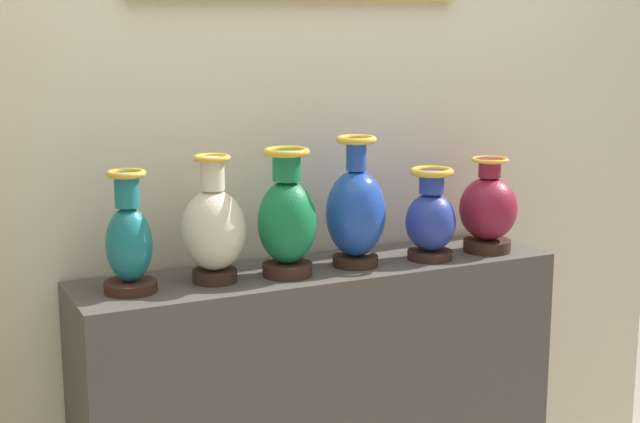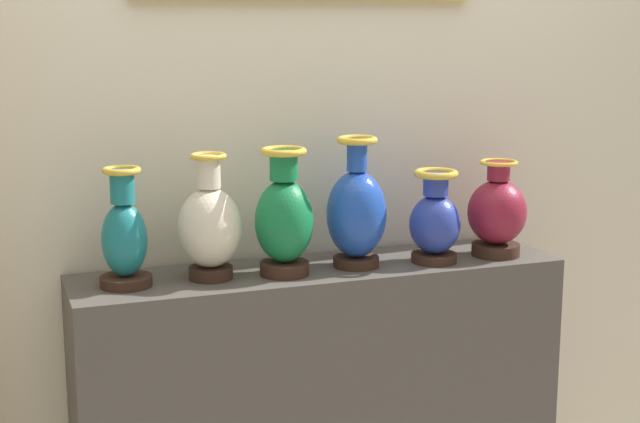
{
  "view_description": "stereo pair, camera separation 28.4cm",
  "coord_description": "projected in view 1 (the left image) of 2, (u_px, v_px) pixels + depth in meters",
  "views": [
    {
      "loc": [
        -1.21,
        -2.51,
        1.67
      ],
      "look_at": [
        0.0,
        0.0,
        1.1
      ],
      "focal_mm": 53.59,
      "sensor_mm": 36.0,
      "label": 1
    },
    {
      "loc": [
        -0.94,
        -2.62,
        1.67
      ],
      "look_at": [
        0.0,
        0.0,
        1.1
      ],
      "focal_mm": 53.59,
      "sensor_mm": 36.0,
      "label": 2
    }
  ],
  "objects": [
    {
      "name": "vase_teal",
      "position": [
        129.0,
        242.0,
        2.6
      ],
      "size": [
        0.15,
        0.15,
        0.34
      ],
      "color": "#382319",
      "rests_on": "display_shelf"
    },
    {
      "name": "vase_cobalt",
      "position": [
        431.0,
        219.0,
        2.95
      ],
      "size": [
        0.16,
        0.16,
        0.29
      ],
      "color": "#382319",
      "rests_on": "display_shelf"
    },
    {
      "name": "vase_emerald",
      "position": [
        287.0,
        220.0,
        2.75
      ],
      "size": [
        0.17,
        0.17,
        0.37
      ],
      "color": "#382319",
      "rests_on": "display_shelf"
    },
    {
      "name": "display_shelf",
      "position": [
        320.0,
        411.0,
        2.97
      ],
      "size": [
        1.49,
        0.35,
        0.93
      ],
      "primitive_type": "cube",
      "color": "#4C4742",
      "rests_on": "ground_plane"
    },
    {
      "name": "back_wall",
      "position": [
        288.0,
        39.0,
        2.95
      ],
      "size": [
        2.97,
        0.14,
        3.18
      ],
      "color": "beige",
      "rests_on": "ground_plane"
    },
    {
      "name": "vase_sapphire",
      "position": [
        356.0,
        212.0,
        2.87
      ],
      "size": [
        0.18,
        0.18,
        0.4
      ],
      "color": "#382319",
      "rests_on": "display_shelf"
    },
    {
      "name": "vase_burgundy",
      "position": [
        488.0,
        210.0,
        3.05
      ],
      "size": [
        0.19,
        0.19,
        0.3
      ],
      "color": "#382319",
      "rests_on": "display_shelf"
    },
    {
      "name": "vase_ivory",
      "position": [
        214.0,
        229.0,
        2.69
      ],
      "size": [
        0.18,
        0.18,
        0.36
      ],
      "color": "#382319",
      "rests_on": "display_shelf"
    }
  ]
}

